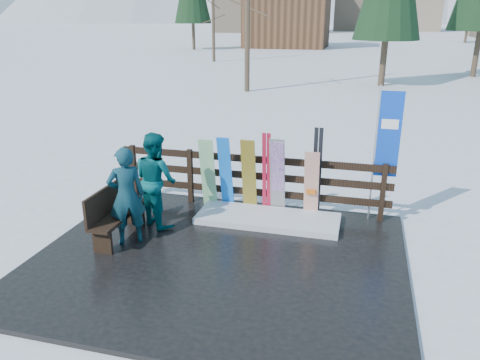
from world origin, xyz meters
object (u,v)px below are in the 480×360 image
(bench, at_px, (115,211))
(rental_flag, at_px, (385,140))
(snowboard_0, at_px, (226,173))
(snowboard_1, at_px, (208,174))
(snowboard_5, at_px, (311,185))
(snowboard_3, at_px, (278,178))
(person_back, at_px, (156,179))
(person_front, at_px, (126,196))
(snowboard_4, at_px, (277,177))
(snowboard_2, at_px, (249,176))

(bench, height_order, rental_flag, rental_flag)
(snowboard_0, bearing_deg, snowboard_1, -180.00)
(bench, relative_size, snowboard_5, 1.07)
(snowboard_3, distance_m, person_back, 2.35)
(snowboard_1, relative_size, person_back, 0.84)
(bench, bearing_deg, person_front, -17.01)
(snowboard_4, bearing_deg, snowboard_1, -180.00)
(snowboard_0, relative_size, snowboard_3, 1.01)
(person_back, bearing_deg, rental_flag, -129.56)
(bench, height_order, snowboard_3, snowboard_3)
(snowboard_1, bearing_deg, snowboard_5, 0.00)
(snowboard_1, distance_m, snowboard_2, 0.86)
(rental_flag, bearing_deg, snowboard_5, -168.12)
(snowboard_1, height_order, rental_flag, rental_flag)
(snowboard_2, distance_m, snowboard_3, 0.58)
(bench, height_order, snowboard_0, snowboard_0)
(bench, distance_m, snowboard_0, 2.33)
(snowboard_5, bearing_deg, rental_flag, 11.88)
(bench, relative_size, person_front, 0.87)
(snowboard_5, distance_m, person_back, 2.96)
(snowboard_5, bearing_deg, snowboard_1, -180.00)
(snowboard_1, height_order, snowboard_3, snowboard_3)
(snowboard_0, relative_size, snowboard_5, 1.14)
(bench, relative_size, snowboard_4, 0.92)
(snowboard_2, relative_size, snowboard_3, 0.98)
(snowboard_0, height_order, snowboard_4, snowboard_4)
(snowboard_4, bearing_deg, snowboard_2, 180.00)
(bench, height_order, person_back, person_back)
(snowboard_0, distance_m, rental_flag, 3.13)
(snowboard_3, relative_size, snowboard_4, 0.97)
(rental_flag, xyz_separation_m, person_front, (-4.23, -2.10, -0.74))
(snowboard_0, relative_size, person_back, 0.89)
(person_front, bearing_deg, snowboard_0, -158.48)
(snowboard_4, bearing_deg, snowboard_0, 180.00)
(snowboard_0, xyz_separation_m, person_back, (-1.06, -1.00, 0.11))
(snowboard_5, bearing_deg, snowboard_0, 180.00)
(rental_flag, xyz_separation_m, person_back, (-4.06, -1.27, -0.71))
(snowboard_0, bearing_deg, snowboard_2, -0.00)
(rental_flag, distance_m, person_back, 4.31)
(snowboard_2, distance_m, person_front, 2.50)
(person_front, bearing_deg, rental_flag, 171.72)
(bench, relative_size, snowboard_2, 0.96)
(snowboard_0, xyz_separation_m, rental_flag, (3.00, 0.27, 0.83))
(snowboard_4, xyz_separation_m, rental_flag, (1.95, 0.27, 0.81))
(snowboard_2, relative_size, person_front, 0.91)
(snowboard_3, bearing_deg, bench, -146.17)
(snowboard_2, xyz_separation_m, snowboard_3, (0.58, 0.00, 0.01))
(snowboard_0, bearing_deg, snowboard_5, -0.00)
(snowboard_2, height_order, snowboard_4, snowboard_4)
(snowboard_0, relative_size, rental_flag, 0.61)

